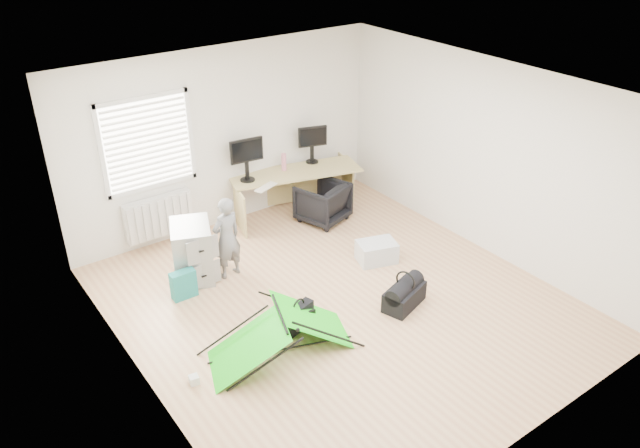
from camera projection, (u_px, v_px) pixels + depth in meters
ground at (339, 302)px, 7.84m from camera, size 5.50×5.50×0.00m
back_wall at (226, 138)px, 9.14m from camera, size 5.00×0.02×2.70m
window at (147, 143)px, 8.40m from camera, size 1.20×0.06×1.20m
radiator at (159, 217)px, 8.90m from camera, size 1.00×0.12×0.60m
desk at (296, 192)px, 9.85m from camera, size 2.14×1.16×0.70m
filing_cabinet at (192, 251)px, 8.18m from camera, size 0.71×0.80×0.77m
monitor_left at (247, 165)px, 9.27m from camera, size 0.52×0.17×0.49m
monitor_right at (312, 149)px, 9.89m from camera, size 0.47×0.24×0.44m
keyboard at (266, 187)px, 9.16m from camera, size 0.41×0.26×0.02m
thermos at (284, 162)px, 9.65m from camera, size 0.10×0.10×0.28m
office_chair at (323, 202)px, 9.60m from camera, size 0.84×0.86×0.63m
person at (227, 238)px, 8.12m from camera, size 0.45×0.33×1.15m
kite at (281, 332)px, 6.91m from camera, size 1.81×1.26×0.52m
storage_crate at (377, 252)px, 8.63m from camera, size 0.61×0.51×0.29m
tote_bag at (184, 284)px, 7.86m from camera, size 0.32×0.14×0.38m
laptop_bag at (299, 318)px, 7.31m from camera, size 0.44×0.24×0.32m
white_box at (194, 380)px, 6.55m from camera, size 0.11×0.11×0.10m
duffel_bag at (404, 297)px, 7.72m from camera, size 0.66×0.47×0.26m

